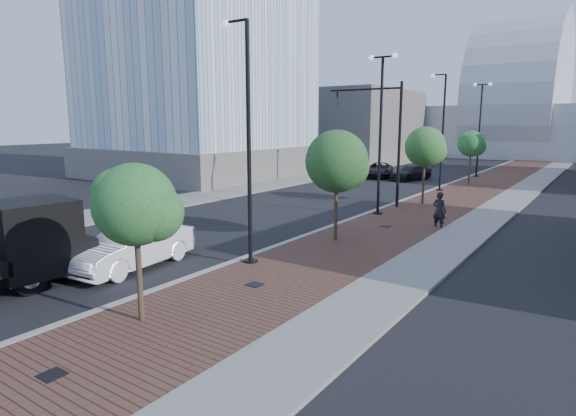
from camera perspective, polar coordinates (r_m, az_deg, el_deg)
The scene contains 23 objects.
sidewalk at distance 44.97m, azimuth 23.55°, elevation 2.50°, with size 7.00×140.00×0.12m, color #4C2D23.
concrete_strip at distance 44.55m, azimuth 26.95°, elevation 2.17°, with size 2.40×140.00×0.13m, color slate.
curb at distance 45.76m, azimuth 19.25°, elevation 2.91°, with size 0.30×140.00×0.14m, color gray.
west_sidewalk at distance 50.72m, azimuth 4.95°, elevation 4.11°, with size 4.00×140.00×0.12m, color slate.
white_sedan at distance 18.99m, azimuth -18.18°, elevation -4.37°, with size 1.81×5.19×1.71m, color silver.
dark_car_mid at distance 48.90m, azimuth 10.96°, elevation 4.52°, with size 2.44×5.28×1.47m, color black.
dark_car_far at distance 47.18m, azimuth 14.55°, elevation 4.13°, with size 1.95×4.81×1.40m, color black.
pedestrian at distance 25.64m, azimuth 17.76°, elevation -0.32°, with size 0.72×0.48×1.99m, color black.
streetlight_1 at distance 17.99m, azimuth -5.00°, elevation 6.58°, with size 1.44×0.56×9.21m.
streetlight_2 at distance 28.22m, azimuth 11.05°, elevation 8.74°, with size 1.72×0.56×9.28m.
streetlight_3 at distance 39.55m, azimuth 17.95°, elevation 8.13°, with size 1.44×0.56×9.21m.
streetlight_4 at distance 51.12m, azimuth 22.06°, elevation 8.80°, with size 1.72×0.56×9.28m.
traffic_mast at distance 31.33m, azimuth 11.77°, elevation 9.15°, with size 5.09×0.20×8.00m.
tree_0 at distance 13.12m, azimuth -17.73°, elevation 0.33°, with size 2.29×2.22×4.46m.
tree_1 at distance 21.56m, azimuth 6.02°, elevation 5.58°, with size 2.85×2.85×5.18m.
tree_2 at distance 32.57m, azimuth 16.28°, elevation 7.07°, with size 2.65×2.65×5.23m.
tree_3 at distance 44.12m, azimuth 21.26°, elevation 7.21°, with size 2.31×2.24×4.79m.
tower_podium at distance 50.90m, azimuth -10.50°, elevation 5.62°, with size 19.00×19.00×3.00m, color #66615C.
convention_center at distance 89.93m, azimuth 26.07°, elevation 9.59°, with size 50.00×30.00×50.00m.
commercial_block_nw at distance 71.38m, azimuth 8.14°, elevation 9.80°, with size 14.00×20.00×10.00m, color #605C57.
utility_cover_0 at distance 11.95m, azimuth -26.53°, elevation -17.53°, with size 0.50×0.50×0.02m, color black.
utility_cover_1 at distance 16.12m, azimuth -4.03°, elevation -9.18°, with size 0.50×0.50×0.02m, color black.
utility_cover_2 at distance 25.32m, azimuth 11.69°, elevation -2.15°, with size 0.50×0.50×0.02m, color black.
Camera 1 is at (11.92, -3.84, 5.50)m, focal length 29.52 mm.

